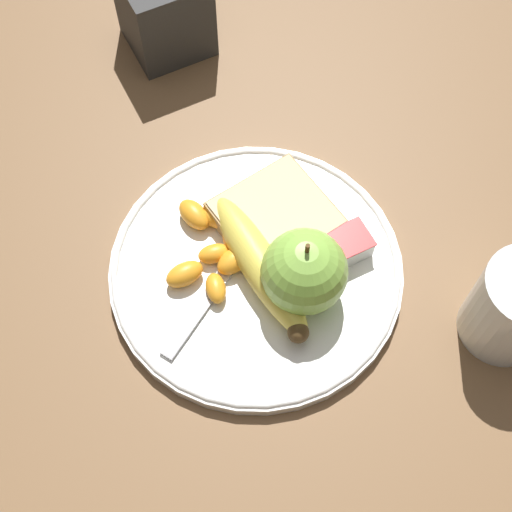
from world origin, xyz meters
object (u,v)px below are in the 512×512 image
Objects in this scene: plate at (256,269)px; bread_slice at (276,218)px; apple at (304,272)px; fork at (234,260)px; condiment_caddy at (164,10)px; banana at (260,266)px; jam_packet at (347,245)px.

bread_slice is at bearing 41.11° from plate.
apple reaches higher than plate.
condiment_caddy is (0.05, 0.27, 0.03)m from fork.
apple is at bearing -92.81° from condiment_caddy.
bread_slice is at bearing -12.86° from fork.
banana is 0.05m from bread_slice.
apple is at bearing -56.84° from plate.
apple is 0.07m from bread_slice.
condiment_caddy reaches higher than jam_packet.
banana is 1.47× the size of bread_slice.
apple is 0.04m from banana.
bread_slice is 0.07m from jam_packet.
bread_slice is (0.01, 0.07, -0.02)m from apple.
apple is 0.90× the size of condiment_caddy.
apple is 2.10× the size of jam_packet.
bread_slice is at bearing 129.79° from jam_packet.
banana is (-0.00, -0.01, 0.02)m from plate.
fork is 0.28m from condiment_caddy.
plate is 0.02m from banana.
condiment_caddy reaches higher than banana.
plate is 1.66× the size of banana.
condiment_caddy is (0.04, 0.29, 0.04)m from plate.
jam_packet is at bearing -50.21° from bread_slice.
bread_slice is 2.75× the size of jam_packet.
condiment_caddy is at bearing 88.67° from bread_slice.
jam_packet is (0.04, -0.05, -0.00)m from bread_slice.
jam_packet is (0.08, -0.02, 0.01)m from plate.
plate is at bearing -98.09° from condiment_caddy.
jam_packet is at bearing -15.47° from plate.
banana is at bearing -132.42° from bread_slice.
bread_slice reaches higher than fork.
apple reaches higher than fork.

